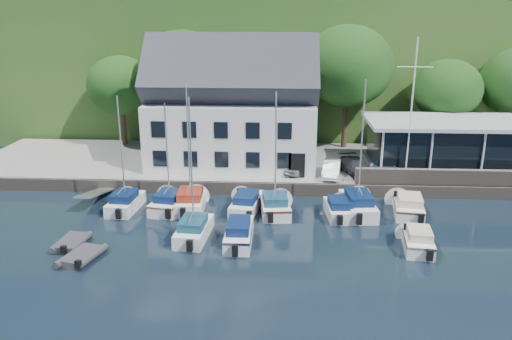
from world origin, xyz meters
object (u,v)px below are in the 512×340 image
object	(u,v)px
boat_r1_3	(247,201)
boat_r1_6	(361,147)
boat_r2_4	(418,238)
boat_r1_2	(188,146)
boat_r1_1	(167,151)
boat_r2_1	(192,172)
dinghy_1	(82,255)
car_silver	(294,166)
boat_r1_5	(339,207)
car_white	(331,169)
boat_r1_7	(408,204)
boat_r1_0	(121,152)
harbor_building	(233,114)
flagpole	(411,111)
boat_r2_2	(239,231)
dinghy_0	(71,241)
boat_r1_4	(276,152)
car_blue	(386,166)
club_pavilion	(445,144)
car_dgrey	(357,167)

from	to	relation	value
boat_r1_3	boat_r1_6	size ratio (longest dim) A/B	0.64
boat_r1_3	boat_r2_4	bearing A→B (deg)	-19.19
boat_r1_2	boat_r1_1	bearing A→B (deg)	179.61
boat_r1_1	boat_r1_6	size ratio (longest dim) A/B	0.91
boat_r2_1	dinghy_1	distance (m)	7.86
car_silver	boat_r1_5	size ratio (longest dim) A/B	0.65
boat_r2_4	dinghy_1	size ratio (longest dim) A/B	1.71
car_white	boat_r1_7	distance (m)	7.26
boat_r1_0	boat_r1_7	xyz separation A→B (m)	(20.13, 0.50, -3.65)
harbor_building	boat_r1_0	bearing A→B (deg)	-126.67
flagpole	boat_r1_3	size ratio (longest dim) A/B	1.77
boat_r1_0	boat_r1_5	distance (m)	15.66
boat_r2_2	dinghy_0	bearing A→B (deg)	-173.31
boat_r1_4	car_blue	bearing A→B (deg)	29.42
boat_r1_1	boat_r2_2	distance (m)	8.26
harbor_building	dinghy_0	xyz separation A→B (m)	(-8.33, -15.21, -5.03)
club_pavilion	boat_r1_6	xyz separation A→B (m)	(-8.25, -8.25, 1.74)
boat_r1_3	boat_r1_7	xyz separation A→B (m)	(11.45, 0.01, 0.02)
club_pavilion	car_blue	distance (m)	5.86
flagpole	boat_r1_2	xyz separation A→B (m)	(-16.26, -4.96, -1.74)
car_blue	boat_r1_6	distance (m)	7.39
boat_r1_4	dinghy_0	world-z (taller)	boat_r1_4
dinghy_0	dinghy_1	distance (m)	2.22
car_white	car_dgrey	xyz separation A→B (m)	(2.10, 0.55, 0.03)
car_blue	boat_r2_2	bearing A→B (deg)	-116.63
boat_r1_0	boat_r1_2	world-z (taller)	boat_r1_2
car_white	boat_r2_1	world-z (taller)	boat_r2_1
harbor_building	car_silver	xyz separation A→B (m)	(5.35, -2.75, -3.79)
car_white	boat_r1_2	xyz separation A→B (m)	(-10.48, -5.37, 3.10)
car_dgrey	boat_r2_2	size ratio (longest dim) A/B	0.73
car_silver	car_dgrey	bearing A→B (deg)	9.33
boat_r1_1	boat_r1_7	world-z (taller)	boat_r1_1
boat_r1_2	boat_r1_3	world-z (taller)	boat_r1_2
car_silver	boat_r1_3	xyz separation A→B (m)	(-3.51, -5.94, -0.88)
flagpole	dinghy_0	size ratio (longest dim) A/B	4.05
car_white	dinghy_1	world-z (taller)	car_white
club_pavilion	boat_r2_2	xyz separation A→B (m)	(-16.22, -13.48, -2.31)
boat_r1_3	boat_r2_2	size ratio (longest dim) A/B	1.00
car_white	boat_r1_7	world-z (taller)	car_white
car_dgrey	boat_r1_3	world-z (taller)	car_dgrey
boat_r1_4	boat_r1_1	bearing A→B (deg)	170.44
boat_r1_2	boat_r1_6	size ratio (longest dim) A/B	0.99
flagpole	boat_r2_1	distance (m)	18.16
boat_r2_4	dinghy_1	bearing A→B (deg)	-165.73
boat_r1_4	boat_r1_5	distance (m)	5.93
harbor_building	boat_r1_5	size ratio (longest dim) A/B	2.84
boat_r1_3	boat_r1_7	world-z (taller)	boat_r1_7
dinghy_1	boat_r1_1	bearing A→B (deg)	82.25
boat_r1_1	boat_r2_4	world-z (taller)	boat_r1_1
car_dgrey	boat_r1_1	bearing A→B (deg)	-172.96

